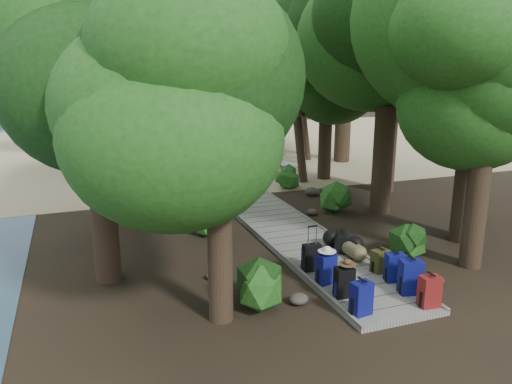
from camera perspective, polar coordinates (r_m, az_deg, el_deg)
name	(u,v)px	position (r m, az deg, el deg)	size (l,w,h in m)	color
ground	(297,239)	(14.09, 4.68, -5.41)	(120.00, 120.00, 0.00)	black
sand_beach	(180,149)	(28.95, -8.68, 4.89)	(40.00, 22.00, 0.02)	tan
boardwalk	(283,227)	(14.93, 3.09, -3.97)	(2.00, 12.00, 0.12)	gray
backpack_left_a	(361,297)	(9.91, 11.95, -11.61)	(0.39, 0.27, 0.73)	navy
backpack_left_b	(344,281)	(10.54, 10.05, -9.93)	(0.38, 0.27, 0.70)	black
backpack_left_c	(326,267)	(11.08, 8.04, -8.51)	(0.39, 0.28, 0.73)	navy
backpack_left_d	(309,258)	(11.80, 6.10, -7.48)	(0.35, 0.25, 0.54)	navy
backpack_right_a	(430,290)	(10.56, 19.24, -10.51)	(0.39, 0.28, 0.70)	maroon
backpack_right_b	(411,275)	(10.98, 17.26, -9.06)	(0.45, 0.31, 0.81)	navy
backpack_right_c	(395,266)	(11.49, 15.61, -8.14)	(0.41, 0.29, 0.70)	navy
backpack_right_d	(380,260)	(11.92, 13.99, -7.51)	(0.38, 0.27, 0.58)	#383814
duffel_right_khaki	(354,250)	(12.65, 11.09, -6.52)	(0.38, 0.57, 0.38)	brown
duffel_right_black	(343,241)	(13.08, 9.89, -5.55)	(0.46, 0.74, 0.46)	black
suitcase_on_boardwalk	(312,257)	(11.68, 6.38, -7.45)	(0.41, 0.23, 0.64)	black
lone_suitcase_on_sand	(227,170)	(21.34, -3.36, 2.49)	(0.41, 0.23, 0.64)	black
hat_brown	(347,262)	(10.41, 10.39, -7.85)	(0.36, 0.36, 0.11)	#51351E
hat_white	(327,249)	(10.93, 8.14, -6.42)	(0.39, 0.39, 0.13)	silver
kayak	(125,174)	(21.98, -14.79, 2.00)	(0.78, 3.57, 0.36)	#9D0D11
sun_lounger	(286,161)	(23.45, 3.40, 3.57)	(0.63, 1.96, 0.63)	silver
tree_right_a	(487,116)	(12.49, 24.86, 7.91)	(4.37, 4.37, 7.28)	black
tree_right_b	(487,29)	(14.39, 24.86, 16.59)	(6.30, 6.30, 11.26)	black
tree_right_c	(389,69)	(16.33, 14.91, 13.43)	(5.33, 5.33, 9.22)	black
tree_right_d	(393,45)	(19.24, 15.38, 15.86)	(5.89, 5.89, 10.80)	black
tree_right_e	(327,84)	(20.95, 8.11, 12.08)	(4.38, 4.38, 7.88)	black
tree_right_f	(346,46)	(24.94, 10.29, 16.09)	(6.22, 6.22, 11.11)	black
tree_left_a	(218,148)	(8.86, -4.37, 5.09)	(4.02, 4.02, 6.70)	black
tree_left_b	(94,96)	(11.08, -17.98, 10.44)	(4.60, 4.60, 8.27)	black
tree_left_c	(132,74)	(15.20, -14.03, 13.00)	(5.17, 5.17, 8.99)	black
tree_back_a	(147,57)	(27.32, -12.39, 14.79)	(5.84, 5.84, 10.11)	black
tree_back_b	(213,65)	(28.30, -4.99, 14.28)	(5.24, 5.24, 9.36)	black
tree_back_c	(260,74)	(29.96, 0.47, 13.29)	(4.58, 4.58, 8.25)	black
tree_back_d	(74,89)	(26.71, -20.11, 11.04)	(4.26, 4.26, 7.11)	black
palm_right_a	(306,82)	(20.48, 5.72, 12.38)	(4.74, 4.74, 8.08)	#1A4613
palm_right_b	(308,85)	(25.32, 5.95, 12.06)	(3.85, 3.85, 7.44)	#1A4613
palm_right_c	(241,95)	(26.12, -1.72, 10.99)	(3.98, 3.98, 6.33)	#1A4613
palm_left_a	(94,107)	(17.93, -18.04, 9.20)	(4.20, 4.20, 6.68)	#1A4613
rock_left_a	(299,299)	(10.48, 4.89, -12.07)	(0.41, 0.37, 0.23)	#4C473F
rock_left_b	(213,276)	(11.57, -4.90, -9.52)	(0.32, 0.29, 0.18)	#4C473F
rock_left_c	(224,237)	(13.88, -3.71, -5.15)	(0.45, 0.40, 0.25)	#4C473F
rock_left_d	(184,212)	(16.42, -8.27, -2.30)	(0.28, 0.25, 0.15)	#4C473F
rock_right_a	(436,280)	(11.95, 19.83, -9.47)	(0.39, 0.35, 0.22)	#4C473F
rock_right_b	(400,245)	(13.75, 16.19, -5.80)	(0.54, 0.49, 0.30)	#4C473F
rock_right_c	(312,212)	(16.30, 6.43, -2.28)	(0.37, 0.33, 0.20)	#4C473F
rock_right_d	(312,192)	(18.66, 6.44, 0.06)	(0.56, 0.50, 0.31)	#4C473F
shrub_left_a	(260,288)	(10.06, 0.48, -10.90)	(1.06, 1.06, 0.95)	#1B4A16
shrub_left_b	(214,220)	(14.35, -4.88, -3.16)	(0.98, 0.98, 0.89)	#1B4A16
shrub_left_c	(155,192)	(17.42, -11.47, -0.01)	(1.12, 1.12, 1.01)	#1B4A16
shrub_right_a	(404,240)	(13.13, 16.56, -5.27)	(1.07, 1.07, 0.97)	#1B4A16
shrub_right_b	(338,198)	(16.56, 9.34, -0.65)	(1.13, 1.13, 1.01)	#1B4A16
shrub_right_c	(286,177)	(19.66, 3.43, 1.69)	(0.94, 0.94, 0.85)	#1B4A16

